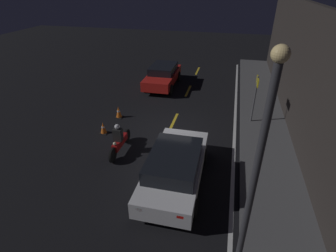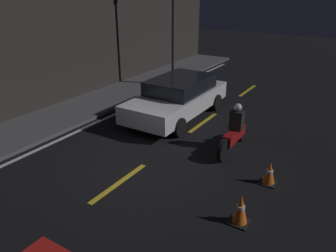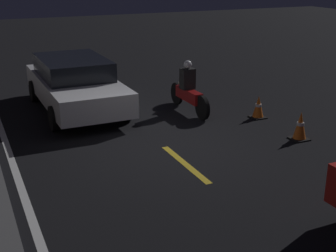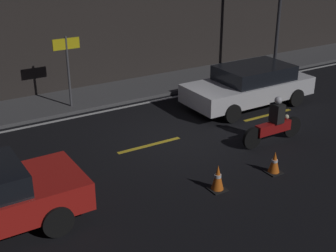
# 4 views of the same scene
# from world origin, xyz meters

# --- Properties ---
(ground_plane) EXTENTS (56.00, 56.00, 0.00)m
(ground_plane) POSITION_xyz_m (0.00, 0.00, 0.00)
(ground_plane) COLOR black
(raised_curb) EXTENTS (28.00, 2.29, 0.12)m
(raised_curb) POSITION_xyz_m (0.00, 4.54, 0.06)
(raised_curb) COLOR #4C4C4F
(raised_curb) RESTS_ON ground
(building_front) EXTENTS (28.00, 0.30, 5.65)m
(building_front) POSITION_xyz_m (0.00, 5.83, 2.83)
(building_front) COLOR #2D2826
(building_front) RESTS_ON ground
(lane_dash_c) EXTENTS (2.00, 0.14, 0.01)m
(lane_dash_c) POSITION_xyz_m (-1.00, 0.00, 0.00)
(lane_dash_c) COLOR gold
(lane_dash_c) RESTS_ON ground
(lane_dash_d) EXTENTS (2.00, 0.14, 0.01)m
(lane_dash_d) POSITION_xyz_m (3.50, 0.00, 0.00)
(lane_dash_d) COLOR gold
(lane_dash_d) RESTS_ON ground
(lane_solid_kerb) EXTENTS (25.20, 0.14, 0.01)m
(lane_solid_kerb) POSITION_xyz_m (0.00, 3.14, 0.00)
(lane_solid_kerb) COLOR silver
(lane_solid_kerb) RESTS_ON ground
(sedan_white) EXTENTS (4.56, 2.03, 1.40)m
(sedan_white) POSITION_xyz_m (3.56, 1.07, 0.75)
(sedan_white) COLOR silver
(sedan_white) RESTS_ON ground
(motorcycle) EXTENTS (2.16, 0.36, 1.38)m
(motorcycle) POSITION_xyz_m (2.14, -1.66, 0.56)
(motorcycle) COLOR black
(motorcycle) RESTS_ON ground
(traffic_cone_near) EXTENTS (0.39, 0.39, 0.65)m
(traffic_cone_near) POSITION_xyz_m (-0.83, -2.98, 0.32)
(traffic_cone_near) COLOR black
(traffic_cone_near) RESTS_ON ground
(traffic_cone_mid) EXTENTS (0.37, 0.37, 0.59)m
(traffic_cone_mid) POSITION_xyz_m (0.90, -3.05, 0.29)
(traffic_cone_mid) COLOR black
(traffic_cone_mid) RESTS_ON ground
(shop_sign) EXTENTS (0.90, 0.08, 2.40)m
(shop_sign) POSITION_xyz_m (-1.87, 3.92, 1.80)
(shop_sign) COLOR #4C4C51
(shop_sign) RESTS_ON raised_curb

